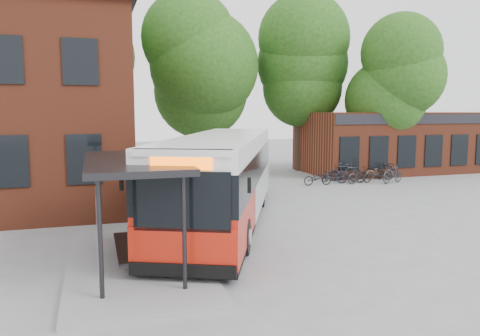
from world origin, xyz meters
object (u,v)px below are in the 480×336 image
object	(u,v)px
bicycle_4	(360,175)
bicycle_0	(318,178)
bicycle_5	(393,174)
bicycle_3	(351,174)
bicycle_2	(332,174)
city_bus	(223,180)
bicycle_7	(387,171)
bus_shelter	(134,212)
bicycle_6	(379,172)
bicycle_1	(344,172)

from	to	relation	value
bicycle_4	bicycle_0	bearing A→B (deg)	74.40
bicycle_4	bicycle_5	size ratio (longest dim) A/B	0.98
bicycle_3	bicycle_2	bearing A→B (deg)	44.47
city_bus	bicycle_7	size ratio (longest dim) A/B	7.98
bus_shelter	bicycle_6	xyz separation A→B (m)	(15.26, 11.49, -0.98)
bus_shelter	bicycle_4	distance (m)	17.09
bicycle_3	bicycle_4	size ratio (longest dim) A/B	1.03
bicycle_1	bicycle_2	size ratio (longest dim) A/B	1.17
city_bus	bicycle_3	size ratio (longest dim) A/B	6.95
city_bus	bicycle_1	size ratio (longest dim) A/B	6.92
bicycle_4	bicycle_7	size ratio (longest dim) A/B	1.11
bicycle_1	bus_shelter	bearing A→B (deg)	155.94
bus_shelter	bicycle_7	world-z (taller)	bus_shelter
bicycle_1	bicycle_4	bearing A→B (deg)	-130.55
bicycle_3	bicycle_6	bearing A→B (deg)	-68.59
city_bus	bicycle_0	world-z (taller)	city_bus
bicycle_1	bicycle_6	xyz separation A→B (m)	(2.32, -0.05, -0.08)
bicycle_3	bicycle_7	distance (m)	3.08
bicycle_3	bicycle_7	bearing A→B (deg)	-67.51
bicycle_5	bicycle_6	distance (m)	1.37
bicycle_0	bicycle_3	world-z (taller)	bicycle_3
bicycle_6	bicycle_7	size ratio (longest dim) A/B	1.13
bicycle_7	bicycle_2	bearing A→B (deg)	77.47
city_bus	bicycle_5	xyz separation A→B (m)	(11.75, 6.30, -1.08)
bicycle_0	bicycle_5	world-z (taller)	bicycle_5
bicycle_0	bicycle_1	bearing A→B (deg)	-63.60
bus_shelter	bicycle_0	size ratio (longest dim) A/B	4.43
bicycle_2	bicycle_4	size ratio (longest dim) A/B	0.88
bicycle_0	bicycle_4	world-z (taller)	bicycle_4
bicycle_2	bicycle_4	xyz separation A→B (m)	(1.08, -1.19, 0.05)
bicycle_1	bicycle_4	size ratio (longest dim) A/B	1.03
bicycle_0	bicycle_4	xyz separation A→B (m)	(2.57, -0.15, 0.05)
bicycle_3	bicycle_5	xyz separation A→B (m)	(2.23, -0.77, -0.01)
bicycle_1	bicycle_7	size ratio (longest dim) A/B	1.15
bus_shelter	bicycle_3	world-z (taller)	bus_shelter
city_bus	bicycle_2	size ratio (longest dim) A/B	8.09
bus_shelter	bicycle_2	bearing A→B (deg)	43.78
bicycle_0	bicycle_2	distance (m)	1.81
city_bus	bicycle_1	bearing A→B (deg)	63.19
bicycle_2	bicycle_7	bearing A→B (deg)	-96.74
bicycle_3	bicycle_0	bearing A→B (deg)	100.15
bicycle_1	bicycle_4	world-z (taller)	bicycle_1
bus_shelter	bicycle_7	xyz separation A→B (m)	(15.96, 11.74, -0.97)
bus_shelter	city_bus	bearing A→B (deg)	47.70
bicycle_7	bus_shelter	bearing A→B (deg)	114.56
bus_shelter	bicycle_3	bearing A→B (deg)	39.95
bicycle_1	bicycle_6	size ratio (longest dim) A/B	1.03
city_bus	bicycle_0	distance (m)	10.16
bicycle_0	bicycle_7	world-z (taller)	bicycle_7
bicycle_4	bicycle_7	bearing A→B (deg)	-78.18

